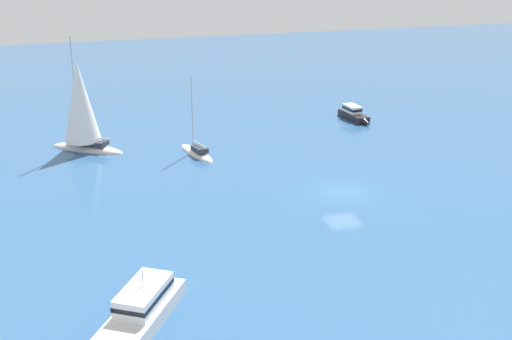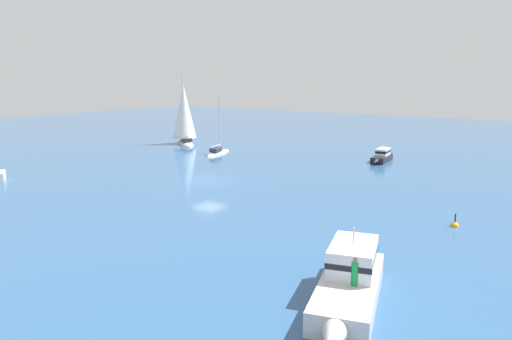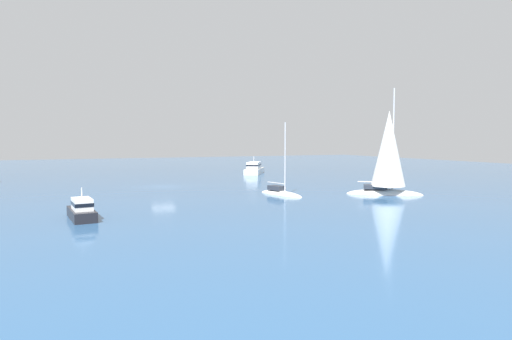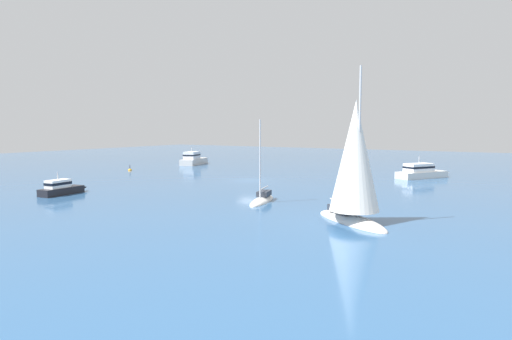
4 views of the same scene
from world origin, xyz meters
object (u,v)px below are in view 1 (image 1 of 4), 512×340
yacht (197,153)px  yacht_1 (81,109)px  launch_1 (140,311)px  launch (354,114)px

yacht → yacht_1: (4.14, 9.40, 3.60)m
launch_1 → yacht_1: (29.53, 1.19, 2.96)m
yacht → yacht_1: yacht_1 is taller
yacht → yacht_1: size_ratio=0.68×
yacht_1 → launch_1: bearing=128.2°
yacht → yacht_1: bearing=51.5°
yacht → launch_1: 26.69m
yacht → launch: 19.19m
launch_1 → yacht_1: 29.70m
launch → launch_1: size_ratio=0.67×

